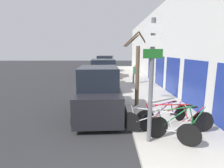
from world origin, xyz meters
TOP-DOWN VIEW (x-y plane):
  - ground_plane at (0.00, 11.20)m, footprint 80.00×80.00m
  - sidewalk_curb at (2.60, 14.00)m, footprint 3.20×32.00m
  - building_facade at (4.35, 13.91)m, footprint 0.23×32.00m
  - signpost at (1.41, 2.96)m, footprint 0.55×0.15m
  - bicycle_0 at (1.72, 3.15)m, footprint 2.17×1.40m
  - bicycle_1 at (2.58, 3.36)m, footprint 2.41×0.69m
  - bicycle_2 at (2.43, 3.70)m, footprint 2.64×0.48m
  - bicycle_3 at (2.26, 4.12)m, footprint 2.13×1.24m
  - parked_car_0 at (-0.30, 5.69)m, footprint 2.18×4.32m
  - parked_car_1 at (-0.30, 11.08)m, footprint 2.27×4.75m
  - parked_car_2 at (-0.24, 16.70)m, footprint 2.16×4.89m
  - parked_car_3 at (-0.34, 22.17)m, footprint 2.21×4.45m
  - pedestrian_near at (2.38, 12.88)m, footprint 0.42×0.36m
  - street_tree at (1.55, 6.52)m, footprint 1.36×0.88m

SIDE VIEW (x-z plane):
  - ground_plane at x=0.00m, z-range 0.00..0.00m
  - sidewalk_curb at x=2.60m, z-range 0.00..0.15m
  - bicycle_3 at x=2.26m, z-range 0.09..1.00m
  - bicycle_0 at x=1.72m, z-range 0.08..1.04m
  - bicycle_1 at x=2.58m, z-range 0.07..1.06m
  - bicycle_2 at x=2.43m, z-range 0.08..1.06m
  - parked_car_0 at x=-0.30m, z-range -0.11..2.12m
  - parked_car_3 at x=-0.34m, z-range -0.12..2.15m
  - parked_car_1 at x=-0.30m, z-range -0.10..2.20m
  - parked_car_2 at x=-0.24m, z-range -0.12..2.28m
  - pedestrian_near at x=2.38m, z-range 0.28..1.90m
  - street_tree at x=1.55m, z-range 0.07..3.75m
  - signpost at x=1.41m, z-range 0.30..3.95m
  - building_facade at x=4.35m, z-range -0.04..6.46m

